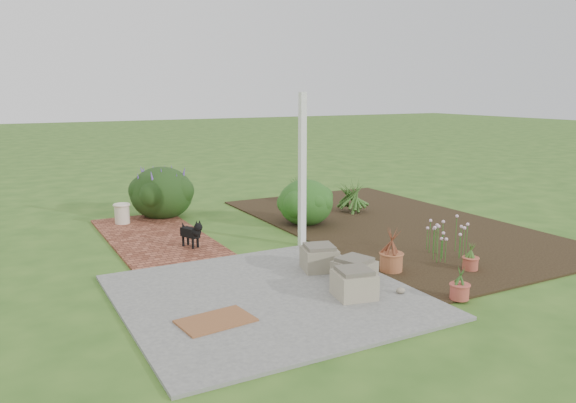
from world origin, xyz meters
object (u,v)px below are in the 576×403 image
black_dog (192,232)px  evergreen_shrub (306,201)px  cream_ceramic_urn (122,214)px  stone_trough_near (354,272)px

black_dog → evergreen_shrub: (2.44, 0.56, 0.18)m
black_dog → evergreen_shrub: 2.50m
black_dog → cream_ceramic_urn: (-0.63, 2.21, -0.07)m
stone_trough_near → cream_ceramic_urn: size_ratio=1.23×
stone_trough_near → evergreen_shrub: size_ratio=0.44×
black_dog → evergreen_shrub: evergreen_shrub is taller
stone_trough_near → cream_ceramic_urn: cream_ceramic_urn is taller
black_dog → stone_trough_near: bearing=-85.9°
black_dog → cream_ceramic_urn: bearing=83.8°
cream_ceramic_urn → evergreen_shrub: (3.06, -1.66, 0.24)m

